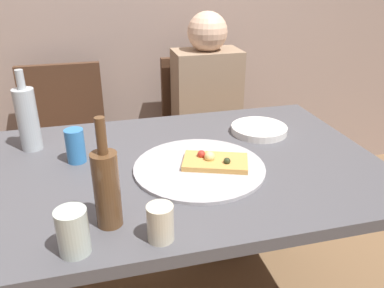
# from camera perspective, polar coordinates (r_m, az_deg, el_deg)

# --- Properties ---
(dining_table) EXTENTS (1.53, 0.93, 0.75)m
(dining_table) POSITION_cam_1_polar(r_m,az_deg,el_deg) (1.41, -4.02, -5.81)
(dining_table) COLOR #4C4C51
(dining_table) RESTS_ON ground_plane
(pizza_tray) EXTENTS (0.45, 0.45, 0.01)m
(pizza_tray) POSITION_cam_1_polar(r_m,az_deg,el_deg) (1.34, 1.07, -3.45)
(pizza_tray) COLOR #ADADB2
(pizza_tray) RESTS_ON dining_table
(pizza_slice_last) EXTENTS (0.25, 0.20, 0.05)m
(pizza_slice_last) POSITION_cam_1_polar(r_m,az_deg,el_deg) (1.35, 3.31, -2.52)
(pizza_slice_last) COLOR tan
(pizza_slice_last) RESTS_ON pizza_tray
(wine_bottle) EXTENTS (0.08, 0.08, 0.30)m
(wine_bottle) POSITION_cam_1_polar(r_m,az_deg,el_deg) (1.56, -22.82, 3.48)
(wine_bottle) COLOR #B2BCC1
(wine_bottle) RESTS_ON dining_table
(beer_bottle) EXTENTS (0.07, 0.07, 0.31)m
(beer_bottle) POSITION_cam_1_polar(r_m,az_deg,el_deg) (1.04, -12.31, -6.12)
(beer_bottle) COLOR brown
(beer_bottle) RESTS_ON dining_table
(tumbler_far) EXTENTS (0.07, 0.07, 0.10)m
(tumbler_far) POSITION_cam_1_polar(r_m,az_deg,el_deg) (1.01, -4.63, -11.36)
(tumbler_far) COLOR beige
(tumbler_far) RESTS_ON dining_table
(wine_glass) EXTENTS (0.08, 0.08, 0.12)m
(wine_glass) POSITION_cam_1_polar(r_m,az_deg,el_deg) (1.00, -16.94, -12.11)
(wine_glass) COLOR #B7C6BC
(wine_glass) RESTS_ON dining_table
(soda_can) EXTENTS (0.07, 0.07, 0.12)m
(soda_can) POSITION_cam_1_polar(r_m,az_deg,el_deg) (1.43, -16.61, -0.25)
(soda_can) COLOR #337AC1
(soda_can) RESTS_ON dining_table
(plate_stack) EXTENTS (0.23, 0.23, 0.03)m
(plate_stack) POSITION_cam_1_polar(r_m,az_deg,el_deg) (1.65, 9.72, 2.11)
(plate_stack) COLOR white
(plate_stack) RESTS_ON dining_table
(chair_left) EXTENTS (0.44, 0.44, 0.90)m
(chair_left) POSITION_cam_1_polar(r_m,az_deg,el_deg) (2.25, -17.86, 0.66)
(chair_left) COLOR #472D1E
(chair_left) RESTS_ON ground_plane
(chair_right) EXTENTS (0.44, 0.44, 0.90)m
(chair_right) POSITION_cam_1_polar(r_m,az_deg,el_deg) (2.32, 1.61, 2.68)
(chair_right) COLOR #472D1E
(chair_right) RESTS_ON ground_plane
(guest_in_sweater) EXTENTS (0.36, 0.56, 1.17)m
(guest_in_sweater) POSITION_cam_1_polar(r_m,az_deg,el_deg) (2.14, 2.77, 4.35)
(guest_in_sweater) COLOR #937A60
(guest_in_sweater) RESTS_ON ground_plane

